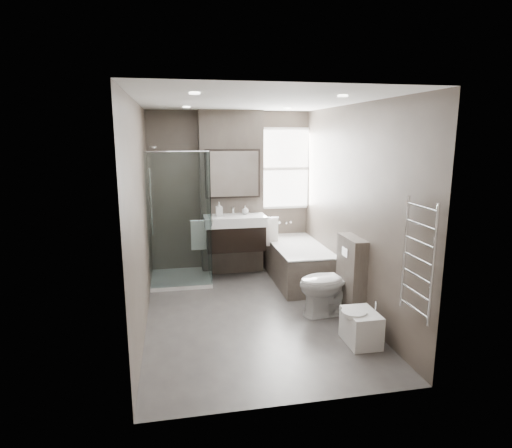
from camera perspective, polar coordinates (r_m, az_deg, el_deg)
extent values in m
cube|color=#4D4A47|center=(5.56, -0.56, -12.09)|extent=(2.65, 3.85, 0.05)
cube|color=silver|center=(5.09, -0.62, 16.30)|extent=(2.65, 3.85, 0.05)
cube|color=brown|center=(7.04, -3.46, 4.25)|extent=(2.65, 0.05, 2.60)
cube|color=brown|center=(3.34, 5.48, -4.41)|extent=(2.65, 0.05, 2.60)
cube|color=brown|center=(5.09, -15.41, 0.90)|extent=(0.05, 3.85, 2.60)
cube|color=brown|center=(5.55, 12.99, 1.91)|extent=(0.05, 3.85, 2.60)
cube|color=#524941|center=(6.89, -3.29, 4.09)|extent=(1.00, 0.25, 2.60)
cube|color=black|center=(6.67, -2.81, -1.76)|extent=(0.90, 0.45, 0.38)
cube|color=white|center=(6.61, -2.83, 0.47)|extent=(0.95, 0.47, 0.15)
cylinder|color=silver|center=(6.75, -3.05, 1.87)|extent=(0.03, 0.03, 0.12)
cylinder|color=silver|center=(6.69, -2.99, 2.25)|extent=(0.02, 0.12, 0.02)
cube|color=black|center=(6.70, -3.14, 6.71)|extent=(0.86, 0.06, 0.76)
cube|color=white|center=(6.66, -3.09, 6.68)|extent=(0.80, 0.02, 0.70)
cube|color=silver|center=(6.58, -7.62, -1.50)|extent=(0.24, 0.06, 0.44)
cube|color=silver|center=(6.74, 1.93, -1.09)|extent=(0.24, 0.06, 0.44)
cube|color=white|center=(6.81, -9.94, -7.17)|extent=(0.90, 0.90, 0.06)
cube|color=white|center=(6.12, -10.17, 0.36)|extent=(0.88, 0.01, 1.94)
cube|color=white|center=(6.57, -6.38, 1.27)|extent=(0.01, 0.88, 1.94)
cylinder|color=silver|center=(6.52, -13.84, 2.88)|extent=(0.02, 0.02, 1.00)
cube|color=#524941|center=(6.66, 5.57, -5.26)|extent=(0.75, 1.60, 0.55)
cube|color=white|center=(6.58, 5.61, -2.93)|extent=(0.75, 1.60, 0.03)
cube|color=white|center=(6.60, 5.60, -3.48)|extent=(0.61, 1.42, 0.12)
cube|color=white|center=(7.13, 3.80, 7.38)|extent=(0.98, 0.04, 1.33)
cube|color=white|center=(7.11, 3.85, 7.36)|extent=(0.90, 0.01, 1.25)
cube|color=white|center=(7.10, 3.86, 7.36)|extent=(0.90, 0.01, 0.05)
imported|color=white|center=(5.48, 9.92, -7.72)|extent=(0.85, 0.55, 0.82)
cube|color=#524941|center=(5.48, 12.55, -6.84)|extent=(0.18, 0.55, 1.00)
cube|color=silver|center=(5.35, 11.77, -3.68)|extent=(0.01, 0.16, 0.11)
cube|color=white|center=(4.90, 13.83, -13.26)|extent=(0.32, 0.45, 0.36)
cylinder|color=white|center=(4.79, 12.93, -11.49)|extent=(0.27, 0.27, 0.05)
cylinder|color=silver|center=(4.87, 15.71, -10.40)|extent=(0.02, 0.02, 0.10)
cylinder|color=silver|center=(4.00, 22.55, -5.23)|extent=(0.03, 0.03, 1.10)
cylinder|color=silver|center=(4.37, 19.25, -3.55)|extent=(0.03, 0.03, 1.10)
cube|color=silver|center=(4.18, 20.82, -4.35)|extent=(0.02, 0.46, 1.00)
imported|color=white|center=(6.58, -4.93, 2.01)|extent=(0.10, 0.10, 0.22)
imported|color=white|center=(6.71, -1.44, 1.89)|extent=(0.11, 0.11, 0.14)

